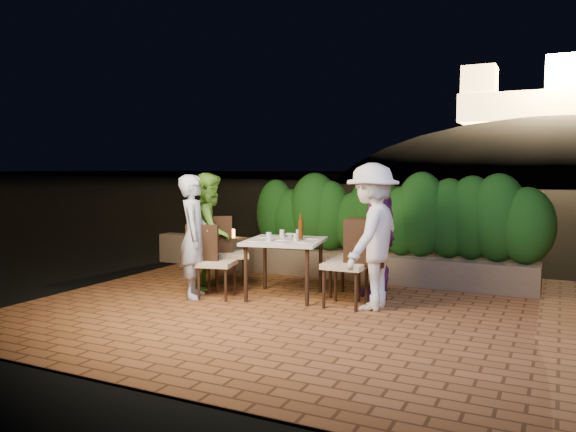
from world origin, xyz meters
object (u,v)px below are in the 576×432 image
Objects in this scene: chair_left_back at (231,253)px; chair_right_front at (346,263)px; diner_white at (372,236)px; diner_blue at (194,236)px; diner_purple at (378,233)px; dining_table at (285,268)px; beer_bottle at (301,227)px; chair_right_back at (351,257)px; parapet_lamp at (232,233)px; chair_left_front at (217,262)px; bowl at (289,235)px; diner_green at (210,231)px.

chair_right_front reaches higher than chair_left_back.
chair_right_front is at bearing -78.48° from diner_white.
diner_blue is 0.94× the size of diner_purple.
diner_blue is 0.92× the size of diner_white.
dining_table is 1.29m from diner_purple.
beer_bottle is 1.13m from chair_left_back.
diner_blue is (-1.93, -0.40, 0.26)m from chair_right_front.
diner_blue is at bearing 29.91° from chair_right_back.
dining_table is 0.92× the size of chair_right_back.
dining_table is at bearing -39.99° from chair_left_back.
diner_white is at bearing -29.17° from parapet_lamp.
diner_purple is (-0.11, 0.57, -0.02)m from diner_white.
diner_blue is at bearing -174.78° from chair_left_front.
chair_right_back is (0.85, 0.07, -0.25)m from bowl.
diner_green is 11.47× the size of parapet_lamp.
beer_bottle is 0.83m from chair_right_front.
diner_green is 0.93× the size of diner_white.
chair_right_front is (0.97, -0.44, -0.24)m from bowl.
diner_purple is (0.91, 0.39, -0.07)m from beer_bottle.
beer_bottle reaches higher than parapet_lamp.
bowl is 1.35m from diner_white.
dining_table is at bearing -8.42° from chair_right_front.
bowl is 0.09× the size of diner_white.
diner_green reaches higher than chair_left_front.
chair_right_back is at bearing 14.62° from chair_left_front.
chair_right_front is at bearing -7.59° from dining_table.
diner_purple is at bearing 24.55° from dining_table.
chair_left_back is (-1.05, -0.02, -0.41)m from beer_bottle.
diner_white reaches higher than beer_bottle.
chair_right_back is 2.05m from diner_blue.
diner_blue is at bearing 10.90° from chair_right_front.
diner_white reaches higher than diner_blue.
chair_left_back is (-0.11, 0.51, 0.04)m from chair_left_front.
dining_table is 1.25m from diner_green.
bowl is at bearing -114.06° from diner_purple.
diner_green reaches higher than chair_right_front.
dining_table is 2.83× the size of beer_bottle.
diner_green reaches higher than beer_bottle.
diner_purple is 3.08m from parapet_lamp.
beer_bottle is 0.76m from chair_right_back.
beer_bottle reaches higher than chair_right_front.
beer_bottle is at bearing -105.33° from diner_green.
chair_left_back is 0.64× the size of diner_blue.
beer_bottle is at bearing -18.68° from chair_right_front.
bowl is 0.10× the size of diner_purple.
diner_green is at bearing 154.81° from chair_left_back.
chair_left_front is at bearing -63.21° from parapet_lamp.
diner_blue is at bearing -97.27° from diner_purple.
chair_left_back is 2.11m from diner_white.
chair_left_back is 0.98× the size of chair_right_back.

